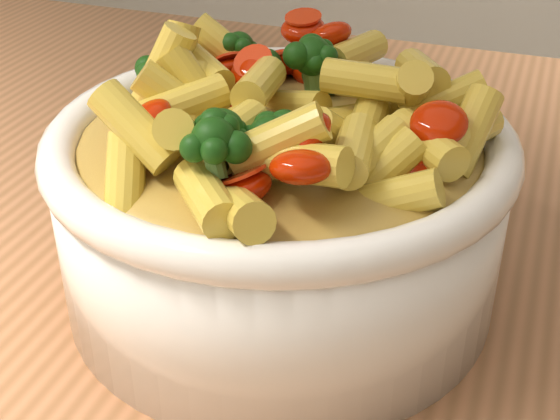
% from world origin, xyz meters
% --- Properties ---
extents(table, '(1.20, 0.80, 0.90)m').
position_xyz_m(table, '(0.00, 0.00, 0.80)').
color(table, '#B6774E').
rests_on(table, ground).
extents(serving_bowl, '(0.26, 0.26, 0.11)m').
position_xyz_m(serving_bowl, '(-0.01, -0.07, 0.96)').
color(serving_bowl, white).
rests_on(serving_bowl, table).
extents(pasta_salad, '(0.20, 0.20, 0.05)m').
position_xyz_m(pasta_salad, '(-0.01, -0.07, 1.02)').
color(pasta_salad, gold).
rests_on(pasta_salad, serving_bowl).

